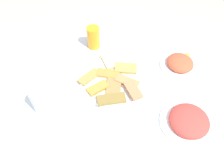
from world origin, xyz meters
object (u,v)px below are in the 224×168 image
(dining_table, at_px, (110,105))
(soda_can, at_px, (93,38))
(salad_plate_rice, at_px, (180,63))
(drinking_glass, at_px, (40,101))
(fork, at_px, (62,52))
(paper_napkin, at_px, (61,55))
(spoon, at_px, (61,56))
(pide_platter, at_px, (114,80))
(salad_plate_greens, at_px, (189,121))

(dining_table, xyz_separation_m, soda_can, (0.09, -0.32, 0.16))
(soda_can, bearing_deg, salad_plate_rice, 161.05)
(salad_plate_rice, distance_m, soda_can, 0.47)
(drinking_glass, xyz_separation_m, fork, (-0.03, -0.36, -0.05))
(paper_napkin, distance_m, spoon, 0.02)
(pide_platter, distance_m, paper_napkin, 0.34)
(pide_platter, height_order, soda_can, soda_can)
(spoon, bearing_deg, paper_napkin, -95.76)
(pide_platter, bearing_deg, dining_table, 73.51)
(salad_plate_greens, relative_size, drinking_glass, 2.01)
(dining_table, distance_m, fork, 0.39)
(salad_plate_greens, xyz_separation_m, paper_napkin, (0.58, -0.42, -0.02))
(soda_can, relative_size, fork, 0.68)
(drinking_glass, height_order, fork, drinking_glass)
(pide_platter, xyz_separation_m, salad_plate_greens, (-0.30, 0.23, 0.01))
(paper_napkin, distance_m, fork, 0.02)
(salad_plate_rice, distance_m, paper_napkin, 0.61)
(fork, distance_m, spoon, 0.04)
(salad_plate_greens, relative_size, salad_plate_rice, 1.21)
(salad_plate_greens, bearing_deg, paper_napkin, -35.56)
(dining_table, bearing_deg, paper_napkin, -44.44)
(salad_plate_rice, height_order, paper_napkin, salad_plate_rice)
(spoon, bearing_deg, salad_plate_rice, 168.09)
(dining_table, distance_m, paper_napkin, 0.38)
(soda_can, bearing_deg, fork, 16.09)
(dining_table, xyz_separation_m, drinking_glass, (0.29, 0.09, 0.15))
(fork, bearing_deg, soda_can, -173.99)
(soda_can, distance_m, paper_napkin, 0.19)
(paper_napkin, relative_size, fork, 0.76)
(salad_plate_greens, height_order, salad_plate_rice, salad_plate_greens)
(pide_platter, bearing_deg, paper_napkin, -34.09)
(salad_plate_rice, bearing_deg, dining_table, 26.05)
(salad_plate_rice, relative_size, paper_napkin, 1.42)
(salad_plate_greens, xyz_separation_m, spoon, (0.58, -0.40, -0.01))
(paper_napkin, bearing_deg, soda_can, -158.47)
(dining_table, xyz_separation_m, fork, (0.26, -0.27, 0.10))
(dining_table, bearing_deg, salad_plate_greens, 153.37)
(dining_table, bearing_deg, spoon, -42.34)
(paper_napkin, bearing_deg, salad_plate_rice, 172.18)
(fork, height_order, spoon, same)
(salad_plate_greens, xyz_separation_m, salad_plate_rice, (-0.03, -0.33, -0.00))
(salad_plate_greens, height_order, spoon, salad_plate_greens)
(pide_platter, relative_size, soda_can, 2.81)
(salad_plate_rice, distance_m, drinking_glass, 0.69)
(fork, bearing_deg, pide_platter, 133.37)
(dining_table, height_order, drinking_glass, drinking_glass)
(paper_napkin, bearing_deg, fork, -90.00)
(drinking_glass, bearing_deg, fork, -95.37)
(dining_table, bearing_deg, soda_can, -74.46)
(salad_plate_rice, bearing_deg, fork, -9.47)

